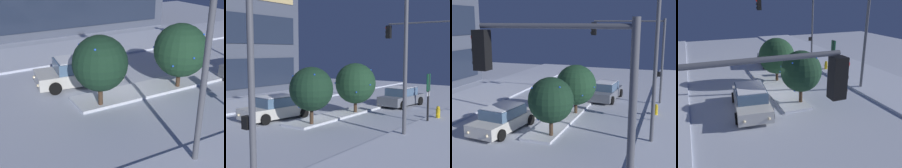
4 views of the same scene
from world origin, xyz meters
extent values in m
plane|color=silver|center=(0.00, 0.00, 0.00)|extent=(52.00, 52.00, 0.00)
cube|color=silver|center=(2.58, -0.44, 0.07)|extent=(9.00, 1.80, 0.14)
cube|color=slate|center=(8.67, -2.08, 0.53)|extent=(4.34, 2.13, 0.66)
cube|color=slate|center=(8.67, -2.08, 1.14)|extent=(2.39, 1.80, 0.60)
cube|color=white|center=(8.67, -2.08, 1.47)|extent=(2.22, 1.68, 0.04)
sphere|color=#F9E5B2|center=(10.84, -1.63, 0.50)|extent=(0.16, 0.16, 0.16)
sphere|color=#F9E5B2|center=(10.75, -2.85, 0.50)|extent=(0.16, 0.16, 0.16)
cylinder|color=black|center=(10.13, -1.28, 0.33)|extent=(0.67, 0.27, 0.66)
cylinder|color=black|center=(9.99, -3.08, 0.33)|extent=(0.67, 0.27, 0.66)
cylinder|color=black|center=(7.36, -1.07, 0.33)|extent=(0.67, 0.27, 0.66)
cylinder|color=black|center=(7.22, -2.87, 0.33)|extent=(0.67, 0.27, 0.66)
cube|color=silver|center=(-0.66, 2.13, 0.53)|extent=(4.77, 2.38, 0.66)
cube|color=slate|center=(-0.66, 2.13, 1.14)|extent=(2.65, 1.96, 0.60)
cube|color=white|center=(-0.66, 2.13, 1.47)|extent=(2.46, 1.82, 0.04)
sphere|color=#F9E5B2|center=(-3.03, 1.76, 0.50)|extent=(0.16, 0.16, 0.16)
sphere|color=#F9E5B2|center=(-2.88, 3.03, 0.50)|extent=(0.16, 0.16, 0.16)
cylinder|color=black|center=(-2.27, 1.37, 0.33)|extent=(0.68, 0.29, 0.66)
cylinder|color=black|center=(-2.06, 3.23, 0.33)|extent=(0.68, 0.29, 0.66)
cylinder|color=black|center=(0.74, 1.03, 0.33)|extent=(0.68, 0.29, 0.66)
cylinder|color=black|center=(0.95, 2.89, 0.33)|extent=(0.68, 0.29, 0.66)
cylinder|color=#565960|center=(8.34, -6.40, 3.29)|extent=(0.18, 0.18, 6.57)
cylinder|color=#565960|center=(8.34, -3.73, 6.37)|extent=(0.12, 5.34, 0.12)
cube|color=black|center=(8.34, -1.05, 5.77)|extent=(0.32, 0.36, 1.00)
sphere|color=red|center=(8.34, -0.86, 6.09)|extent=(0.20, 0.20, 0.20)
sphere|color=black|center=(8.34, -0.86, 5.77)|extent=(0.20, 0.20, 0.20)
sphere|color=black|center=(8.34, -0.86, 5.45)|extent=(0.20, 0.20, 0.20)
cube|color=black|center=(8.34, -6.18, 2.40)|extent=(0.20, 0.24, 0.36)
cylinder|color=#565960|center=(-9.60, -6.40, 3.25)|extent=(0.18, 0.18, 6.50)
cylinder|color=#565960|center=(-9.60, -4.53, 6.30)|extent=(0.12, 3.73, 0.12)
cube|color=black|center=(-9.60, -2.67, 5.70)|extent=(0.32, 0.36, 1.00)
sphere|color=red|center=(-9.60, -2.48, 6.02)|extent=(0.20, 0.20, 0.20)
sphere|color=black|center=(-9.60, -2.48, 5.70)|extent=(0.20, 0.20, 0.20)
sphere|color=black|center=(-9.60, -2.48, 5.38)|extent=(0.20, 0.20, 0.20)
cylinder|color=#565960|center=(0.05, -6.33, 4.11)|extent=(0.20, 0.20, 8.23)
cylinder|color=gold|center=(5.13, -6.27, 0.35)|extent=(0.26, 0.26, 0.70)
sphere|color=gold|center=(5.13, -6.27, 0.77)|extent=(0.22, 0.22, 0.22)
cylinder|color=gold|center=(4.95, -6.27, 0.38)|extent=(0.12, 0.10, 0.10)
cylinder|color=gold|center=(5.31, -6.27, 0.38)|extent=(0.12, 0.10, 0.10)
cylinder|color=black|center=(3.80, -6.11, 1.49)|extent=(0.12, 0.12, 2.97)
cube|color=#144C2D|center=(3.80, -6.11, 2.46)|extent=(0.55, 0.09, 1.03)
cube|color=white|center=(3.80, -6.11, 1.76)|extent=(0.44, 0.08, 0.24)
cylinder|color=#473323|center=(3.70, -1.02, 0.48)|extent=(0.22, 0.22, 0.95)
sphere|color=#1E4228|center=(3.70, -1.02, 2.12)|extent=(2.75, 2.75, 2.75)
sphere|color=blue|center=(4.99, -0.87, 1.62)|extent=(0.10, 0.10, 0.10)
sphere|color=blue|center=(3.37, -2.37, 2.13)|extent=(0.10, 0.10, 0.10)
sphere|color=blue|center=(2.80, 0.04, 2.15)|extent=(0.10, 0.10, 0.10)
sphere|color=blue|center=(5.06, -0.82, 2.30)|extent=(0.10, 0.10, 0.10)
sphere|color=blue|center=(4.42, -1.79, 3.02)|extent=(0.10, 0.10, 0.10)
sphere|color=blue|center=(2.63, -1.78, 1.67)|extent=(0.10, 0.10, 0.10)
cylinder|color=#473323|center=(-0.89, -1.00, 0.54)|extent=(0.22, 0.22, 1.09)
sphere|color=#193823|center=(-0.89, -1.00, 2.16)|extent=(2.53, 2.53, 2.53)
sphere|color=blue|center=(-0.06, -1.18, 1.20)|extent=(0.10, 0.10, 0.10)
sphere|color=blue|center=(0.08, -0.17, 2.03)|extent=(0.10, 0.10, 0.10)
sphere|color=blue|center=(-0.38, -1.31, 1.03)|extent=(0.10, 0.10, 0.10)
sphere|color=blue|center=(-0.10, -0.02, 2.36)|extent=(0.10, 0.10, 0.10)
sphere|color=blue|center=(-1.51, -0.17, 2.90)|extent=(0.10, 0.10, 0.10)
sphere|color=blue|center=(-0.25, 0.10, 2.08)|extent=(0.10, 0.10, 0.10)
sphere|color=blue|center=(-1.28, -0.40, 1.10)|extent=(0.10, 0.10, 0.10)
sphere|color=blue|center=(-1.46, -1.72, 3.05)|extent=(0.10, 0.10, 0.10)
camera|label=1|loc=(-6.76, -12.86, 6.63)|focal=50.33mm
camera|label=2|loc=(-15.40, -13.45, 4.35)|focal=54.02mm
camera|label=3|loc=(-16.24, -7.16, 6.42)|focal=50.18mm
camera|label=4|loc=(-14.14, 5.10, 6.51)|focal=40.08mm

